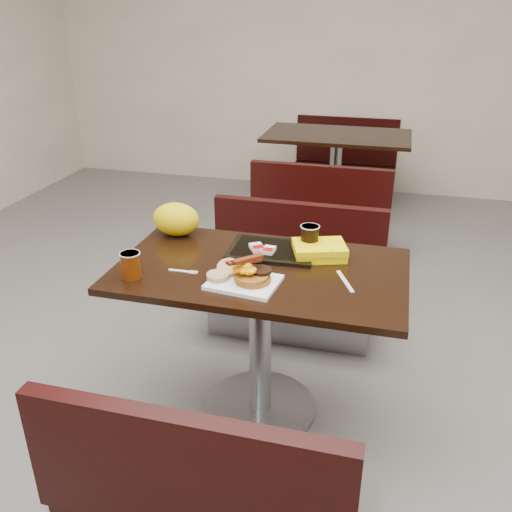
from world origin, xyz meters
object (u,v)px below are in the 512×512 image
(platter, at_px, (244,282))
(table_near, at_px, (260,343))
(pancake_stack, at_px, (253,278))
(paper_bag, at_px, (176,219))
(coffee_cup_far, at_px, (310,237))
(bench_far_n, at_px, (344,159))
(coffee_cup_near, at_px, (131,265))
(hashbrown_sleeve_left, at_px, (257,248))
(fork, at_px, (179,271))
(bench_near_n, at_px, (291,276))
(clamshell, at_px, (319,250))
(bench_near_s, at_px, (209,462))
(knife, at_px, (345,281))
(tray, at_px, (272,250))
(bench_far_s, at_px, (323,206))
(table_far, at_px, (335,177))
(hashbrown_sleeve_right, at_px, (269,250))

(platter, bearing_deg, table_near, 86.45)
(pancake_stack, distance_m, paper_bag, 0.63)
(pancake_stack, distance_m, coffee_cup_far, 0.39)
(bench_far_n, height_order, coffee_cup_near, coffee_cup_near)
(table_near, bearing_deg, hashbrown_sleeve_left, 111.00)
(fork, bearing_deg, bench_near_n, 67.09)
(bench_far_n, bearing_deg, platter, -90.46)
(fork, height_order, clamshell, clamshell)
(clamshell, bearing_deg, hashbrown_sleeve_left, 168.76)
(bench_near_s, distance_m, pancake_stack, 0.69)
(table_near, xyz_separation_m, clamshell, (0.22, 0.17, 0.40))
(bench_near_n, xyz_separation_m, fork, (-0.32, -0.82, 0.39))
(table_near, distance_m, coffee_cup_far, 0.52)
(knife, bearing_deg, paper_bag, -133.24)
(clamshell, bearing_deg, knife, -75.05)
(platter, bearing_deg, tray, 89.71)
(table_near, xyz_separation_m, bench_far_n, (0.00, 3.30, -0.02))
(bench_far_s, xyz_separation_m, paper_bag, (-0.47, -1.65, 0.47))
(table_far, distance_m, clamshell, 2.48)
(hashbrown_sleeve_left, bearing_deg, tray, -5.10)
(table_near, bearing_deg, bench_near_n, 90.00)
(bench_near_s, distance_m, bench_near_n, 1.40)
(bench_far_n, bearing_deg, bench_near_n, -90.00)
(table_near, xyz_separation_m, tray, (0.01, 0.16, 0.38))
(tray, bearing_deg, bench_far_n, 88.12)
(hashbrown_sleeve_right, bearing_deg, table_far, 93.28)
(hashbrown_sleeve_left, bearing_deg, fork, -168.63)
(bench_near_n, xyz_separation_m, platter, (-0.03, -0.86, 0.40))
(tray, height_order, hashbrown_sleeve_right, hashbrown_sleeve_right)
(tray, bearing_deg, platter, -98.77)
(fork, height_order, hashbrown_sleeve_right, hashbrown_sleeve_right)
(bench_near_s, bearing_deg, coffee_cup_far, 79.39)
(coffee_cup_near, bearing_deg, bench_near_n, 62.50)
(knife, xyz_separation_m, paper_bag, (-0.83, 0.28, 0.08))
(table_far, distance_m, coffee_cup_near, 2.89)
(bench_near_s, bearing_deg, hashbrown_sleeve_left, 93.51)
(pancake_stack, xyz_separation_m, knife, (0.35, 0.12, -0.03))
(fork, bearing_deg, table_far, 81.61)
(tray, bearing_deg, fork, -141.35)
(table_near, distance_m, platter, 0.42)
(coffee_cup_far, xyz_separation_m, clamshell, (0.05, -0.03, -0.04))
(knife, bearing_deg, fork, -107.62)
(bench_near_n, distance_m, coffee_cup_near, 1.12)
(table_near, bearing_deg, fork, -159.75)
(coffee_cup_near, relative_size, coffee_cup_far, 1.00)
(bench_far_n, xyz_separation_m, clamshell, (0.22, -3.13, 0.42))
(bench_near_n, bearing_deg, hashbrown_sleeve_left, -95.15)
(bench_near_n, xyz_separation_m, knife, (0.35, -0.74, 0.39))
(bench_far_n, height_order, clamshell, clamshell)
(hashbrown_sleeve_left, bearing_deg, platter, -117.39)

